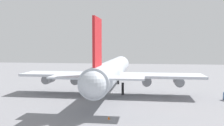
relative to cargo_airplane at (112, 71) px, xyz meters
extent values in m
plane|color=gray|center=(0.15, 0.00, -6.49)|extent=(230.89, 230.89, 0.00)
cylinder|color=silver|center=(0.15, 0.00, 0.11)|extent=(52.03, 6.22, 6.22)
sphere|color=silver|center=(26.16, 0.00, 0.11)|extent=(6.10, 6.10, 6.10)
sphere|color=silver|center=(-25.87, 0.00, 0.11)|extent=(5.29, 5.29, 5.29)
cube|color=red|center=(-21.71, 0.00, 8.20)|extent=(7.28, 0.50, 9.96)
cube|color=silver|center=(-22.75, -4.97, 1.05)|extent=(4.68, 9.33, 0.36)
cube|color=silver|center=(-22.75, 4.97, 1.05)|extent=(4.68, 9.33, 0.36)
cube|color=silver|center=(-2.46, -13.70, -0.82)|extent=(8.84, 23.66, 0.70)
cube|color=silver|center=(-2.46, 13.70, -0.82)|extent=(8.84, 23.66, 0.70)
cylinder|color=gray|center=(-1.46, -10.15, -2.48)|extent=(4.98, 2.61, 2.61)
cylinder|color=gray|center=(-1.46, -18.91, -2.48)|extent=(4.98, 2.61, 2.61)
cylinder|color=gray|center=(-1.46, 10.15, -2.48)|extent=(4.98, 2.61, 2.61)
cylinder|color=gray|center=(-1.46, 18.91, -2.48)|extent=(4.98, 2.61, 2.61)
cylinder|color=black|center=(16.80, 0.00, -4.74)|extent=(0.70, 0.70, 3.49)
cylinder|color=black|center=(-2.46, -3.42, -4.74)|extent=(0.70, 0.70, 3.49)
cylinder|color=black|center=(-2.46, 3.42, -4.74)|extent=(0.70, 0.70, 3.49)
cube|color=silver|center=(30.48, -6.39, -5.12)|extent=(2.74, 2.58, 1.84)
cube|color=#B21E19|center=(29.65, -8.78, -5.41)|extent=(3.11, 3.65, 1.25)
cylinder|color=black|center=(31.62, -6.77, -6.04)|extent=(0.56, 0.93, 0.89)
cylinder|color=black|center=(29.36, -5.98, -6.04)|extent=(0.56, 0.93, 0.89)
cylinder|color=black|center=(30.58, -9.73, -6.04)|extent=(0.56, 0.93, 0.89)
cylinder|color=black|center=(28.32, -8.94, -6.04)|extent=(0.56, 0.93, 0.89)
cone|color=orange|center=(26.12, 2.88, -6.13)|extent=(0.50, 0.50, 0.71)
cone|color=orange|center=(-25.83, -2.99, -6.18)|extent=(0.43, 0.43, 0.62)
camera|label=1|loc=(-71.07, -9.85, 7.53)|focal=39.45mm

